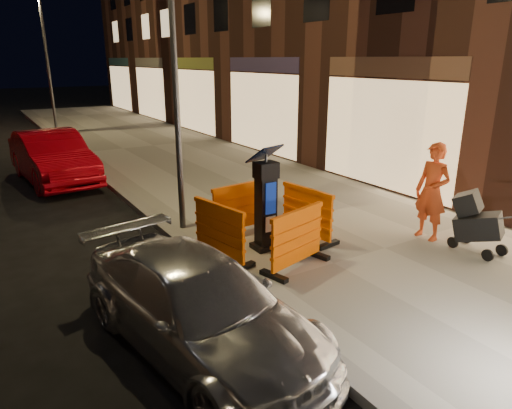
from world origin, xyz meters
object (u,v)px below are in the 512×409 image
car_red (56,182)px  man (432,192)px  barrier_bldgside (307,213)px  stroller (479,224)px  parking_kiosk (266,201)px  barrier_kerbside (219,232)px  barrier_front (297,239)px  barrier_back (240,208)px  car_silver (200,346)px

car_red → man: man is taller
barrier_bldgside → stroller: bearing=-141.8°
parking_kiosk → stroller: bearing=-43.9°
parking_kiosk → barrier_kerbside: size_ratio=1.40×
barrier_kerbside → stroller: 4.65m
barrier_bldgside → stroller: (2.22, -2.14, 0.02)m
stroller → barrier_bldgside: bearing=113.7°
barrier_kerbside → man: (3.92, -1.24, 0.43)m
barrier_front → stroller: size_ratio=1.23×
barrier_back → car_silver: barrier_back is taller
barrier_bldgside → barrier_back: bearing=37.2°
man → car_red: bearing=-151.6°
barrier_kerbside → car_red: barrier_kerbside is taller
parking_kiosk → car_red: parking_kiosk is taller
man → stroller: man is taller
parking_kiosk → barrier_front: size_ratio=1.40×
barrier_front → barrier_bldgside: same height
car_red → man: size_ratio=2.42×
parking_kiosk → car_red: 8.21m
parking_kiosk → car_silver: bearing=-149.3°
car_silver → man: bearing=-1.6°
car_silver → barrier_bldgside: bearing=22.0°
barrier_back → car_red: (-2.39, 6.83, -0.66)m
car_silver → car_red: car_red is taller
barrier_front → man: man is taller
man → stroller: (0.20, -0.90, -0.41)m
barrier_kerbside → barrier_bldgside: same height
barrier_kerbside → stroller: (4.12, -2.14, 0.02)m
man → stroller: 1.01m
barrier_front → barrier_kerbside: same height
barrier_kerbside → parking_kiosk: bearing=-101.8°
barrier_kerbside → man: 4.14m
car_silver → stroller: 5.47m
barrier_bldgside → car_red: 8.49m
barrier_kerbside → car_silver: 2.41m
barrier_front → car_red: (-2.39, 8.73, -0.66)m
barrier_bldgside → man: bearing=-129.4°
barrier_kerbside → barrier_front: bearing=-146.8°
man → car_silver: bearing=-84.9°
parking_kiosk → barrier_front: bearing=-99.8°
barrier_front → man: size_ratio=0.69×
barrier_front → car_silver: bearing=-171.4°
parking_kiosk → barrier_back: 1.03m
barrier_bldgside → stroller: stroller is taller
parking_kiosk → car_silver: 3.14m
barrier_back → car_red: 7.26m
barrier_kerbside → barrier_back: bearing=-56.8°
barrier_kerbside → car_silver: bearing=134.1°
barrier_back → man: size_ratio=0.69×
barrier_back → car_red: bearing=102.5°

